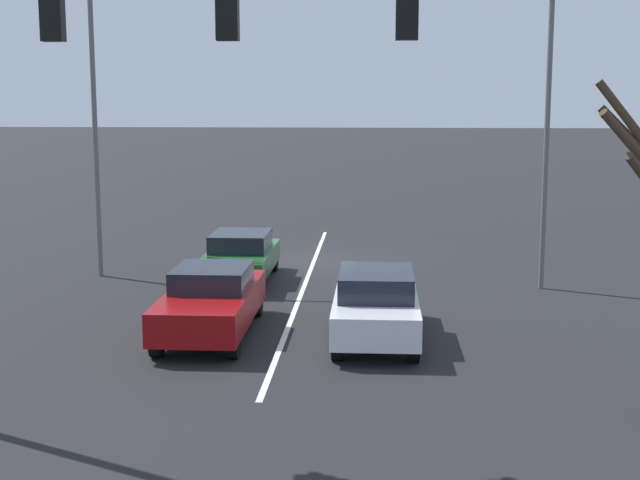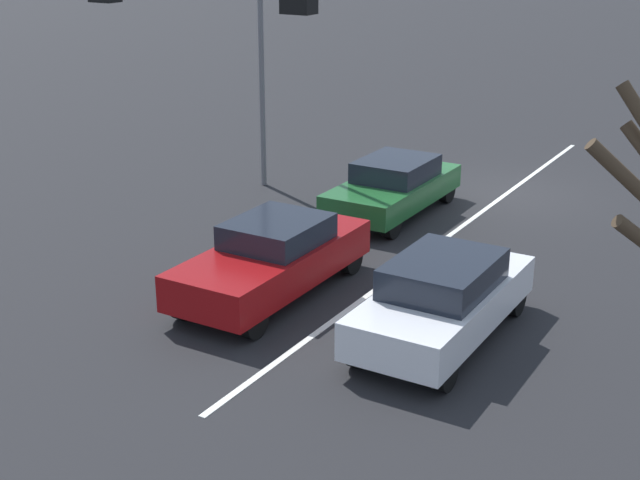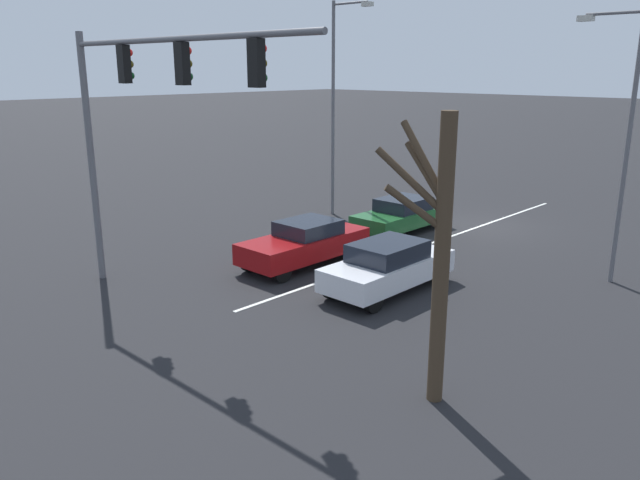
% 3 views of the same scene
% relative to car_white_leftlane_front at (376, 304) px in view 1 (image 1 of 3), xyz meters
% --- Properties ---
extents(ground_plane, '(240.00, 240.00, 0.00)m').
position_rel_car_white_leftlane_front_xyz_m(ground_plane, '(1.92, -8.69, -0.75)').
color(ground_plane, black).
extents(lane_stripe_left_divider, '(0.12, 18.77, 0.01)m').
position_rel_car_white_leftlane_front_xyz_m(lane_stripe_left_divider, '(1.92, -5.30, -0.75)').
color(lane_stripe_left_divider, silver).
rests_on(lane_stripe_left_divider, ground_plane).
extents(car_white_leftlane_front, '(1.72, 4.27, 1.46)m').
position_rel_car_white_leftlane_front_xyz_m(car_white_leftlane_front, '(0.00, 0.00, 0.00)').
color(car_white_leftlane_front, silver).
rests_on(car_white_leftlane_front, ground_plane).
extents(car_maroon_midlane_front, '(1.75, 4.51, 1.44)m').
position_rel_car_white_leftlane_front_xyz_m(car_maroon_midlane_front, '(3.49, -0.15, -0.02)').
color(car_maroon_midlane_front, maroon).
rests_on(car_maroon_midlane_front, ground_plane).
extents(car_darkgreen_midlane_second, '(1.73, 4.20, 1.34)m').
position_rel_car_white_leftlane_front_xyz_m(car_darkgreen_midlane_second, '(3.72, -5.66, -0.06)').
color(car_darkgreen_midlane_second, '#1E5928').
rests_on(car_darkgreen_midlane_second, ground_plane).
extents(traffic_signal_gantry, '(9.41, 0.37, 7.16)m').
position_rel_car_white_leftlane_front_xyz_m(traffic_signal_gantry, '(4.10, 5.06, 4.62)').
color(traffic_signal_gantry, slate).
rests_on(traffic_signal_gantry, ground_plane).
extents(street_lamp_right_shoulder, '(2.05, 0.24, 8.80)m').
position_rel_car_white_leftlane_front_xyz_m(street_lamp_right_shoulder, '(7.57, -6.14, 4.29)').
color(street_lamp_right_shoulder, slate).
rests_on(street_lamp_right_shoulder, ground_plane).
extents(street_lamp_left_shoulder, '(1.86, 0.24, 7.80)m').
position_rel_car_white_leftlane_front_xyz_m(street_lamp_left_shoulder, '(-4.14, -5.26, 3.75)').
color(street_lamp_left_shoulder, slate).
rests_on(street_lamp_left_shoulder, ground_plane).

